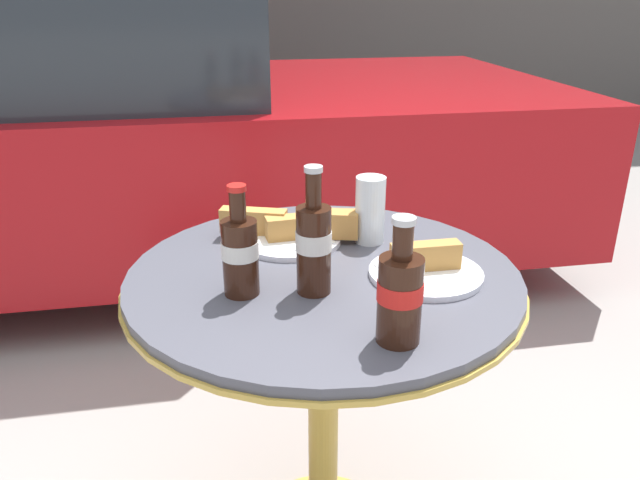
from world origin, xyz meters
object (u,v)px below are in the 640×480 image
at_px(bistro_table, 323,324).
at_px(drinking_glass, 370,213).
at_px(cola_bottle_left, 314,244).
at_px(lunch_plate_far, 426,268).
at_px(cola_bottle_right, 240,252).
at_px(lunch_plate_near, 291,231).
at_px(parked_car, 53,129).
at_px(cola_bottle_center, 400,294).

relative_size(bistro_table, drinking_glass, 5.36).
distance_m(cola_bottle_left, lunch_plate_far, 0.24).
height_order(cola_bottle_right, lunch_plate_near, cola_bottle_right).
xyz_separation_m(bistro_table, drinking_glass, (0.13, 0.13, 0.19)).
height_order(bistro_table, lunch_plate_far, lunch_plate_far).
xyz_separation_m(cola_bottle_right, parked_car, (-0.70, 1.83, -0.15)).
height_order(drinking_glass, lunch_plate_far, drinking_glass).
distance_m(drinking_glass, parked_car, 1.91).
bearing_deg(cola_bottle_right, bistro_table, 21.70).
xyz_separation_m(drinking_glass, parked_car, (-0.99, 1.63, -0.14)).
distance_m(cola_bottle_right, parked_car, 1.96).
bearing_deg(cola_bottle_right, cola_bottle_center, -41.78).
bearing_deg(bistro_table, cola_bottle_center, -76.02).
xyz_separation_m(bistro_table, lunch_plate_far, (0.19, -0.06, 0.14)).
distance_m(bistro_table, parked_car, 1.96).
bearing_deg(lunch_plate_near, cola_bottle_right, -118.55).
relative_size(cola_bottle_center, lunch_plate_near, 0.69).
distance_m(cola_bottle_center, parked_car, 2.24).
bearing_deg(cola_bottle_left, lunch_plate_far, 6.17).
bearing_deg(bistro_table, drinking_glass, 45.77).
bearing_deg(drinking_glass, bistro_table, -134.23).
xyz_separation_m(cola_bottle_left, cola_bottle_right, (-0.13, 0.02, -0.01)).
bearing_deg(lunch_plate_far, drinking_glass, 108.48).
relative_size(cola_bottle_left, cola_bottle_right, 1.15).
bearing_deg(drinking_glass, lunch_plate_far, -71.52).
bearing_deg(parked_car, cola_bottle_right, -69.10).
relative_size(cola_bottle_left, drinking_glass, 1.63).
bearing_deg(lunch_plate_near, parked_car, 117.11).
bearing_deg(cola_bottle_center, lunch_plate_far, 60.48).
bearing_deg(cola_bottle_right, parked_car, 110.90).
distance_m(bistro_table, lunch_plate_far, 0.24).
bearing_deg(lunch_plate_far, cola_bottle_center, -119.52).
distance_m(cola_bottle_left, cola_bottle_right, 0.13).
height_order(bistro_table, cola_bottle_left, cola_bottle_left).
distance_m(lunch_plate_near, parked_car, 1.80).
xyz_separation_m(cola_bottle_center, drinking_glass, (0.06, 0.40, -0.02)).
bearing_deg(cola_bottle_left, cola_bottle_right, 172.66).
height_order(cola_bottle_right, parked_car, parked_car).
relative_size(lunch_plate_near, parked_car, 0.07).
bearing_deg(cola_bottle_center, drinking_glass, 81.71).
height_order(cola_bottle_right, cola_bottle_center, cola_bottle_center).
relative_size(cola_bottle_right, parked_car, 0.05).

